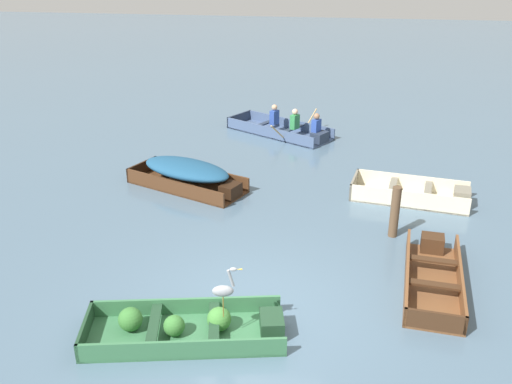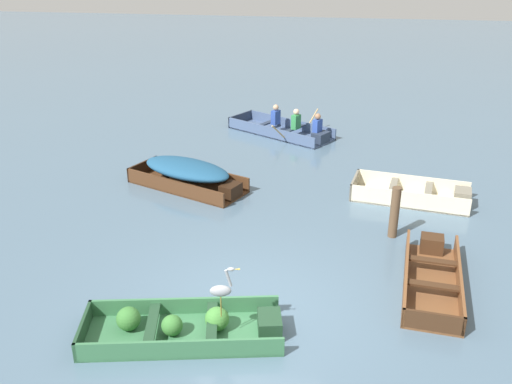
{
  "view_description": "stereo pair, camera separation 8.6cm",
  "coord_description": "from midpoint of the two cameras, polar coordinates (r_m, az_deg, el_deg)",
  "views": [
    {
      "loc": [
        1.25,
        -7.74,
        5.59
      ],
      "look_at": [
        -0.54,
        4.03,
        0.35
      ],
      "focal_mm": 40.0,
      "sensor_mm": 36.0,
      "label": 1
    },
    {
      "loc": [
        1.34,
        -7.72,
        5.59
      ],
      "look_at": [
        -0.54,
        4.03,
        0.35
      ],
      "focal_mm": 40.0,
      "sensor_mm": 36.0,
      "label": 2
    }
  ],
  "objects": [
    {
      "name": "ground_plane",
      "position": [
        9.63,
        -0.37,
        -11.73
      ],
      "size": [
        80.0,
        80.0,
        0.0
      ],
      "primitive_type": "plane",
      "color": "slate"
    },
    {
      "name": "dinghy_green_foreground",
      "position": [
        9.09,
        -6.79,
        -13.24
      ],
      "size": [
        3.22,
        1.71,
        0.42
      ],
      "color": "#387047",
      "rests_on": "ground"
    },
    {
      "name": "skiff_cream_near_moored",
      "position": [
        13.87,
        15.89,
        -0.28
      ],
      "size": [
        2.82,
        1.5,
        0.42
      ],
      "color": "beige",
      "rests_on": "ground"
    },
    {
      "name": "skiff_wooden_brown_mid_moored",
      "position": [
        10.75,
        17.4,
        -8.0
      ],
      "size": [
        1.25,
        2.87,
        0.36
      ],
      "color": "brown",
      "rests_on": "ground"
    },
    {
      "name": "skiff_dark_varnish_far_moored",
      "position": [
        14.08,
        -6.65,
        1.95
      ],
      "size": [
        3.16,
        2.18,
        0.68
      ],
      "color": "#4C2D19",
      "rests_on": "ground"
    },
    {
      "name": "rowboat_slate_blue_with_crew",
      "position": [
        17.99,
        3.2,
        6.3
      ],
      "size": [
        3.51,
        2.73,
        0.91
      ],
      "color": "#475B7F",
      "rests_on": "ground"
    },
    {
      "name": "heron_on_dinghy",
      "position": [
        8.55,
        -3.17,
        -9.7
      ],
      "size": [
        0.46,
        0.19,
        0.84
      ],
      "color": "olive",
      "rests_on": "dinghy_green_foreground"
    },
    {
      "name": "mooring_post",
      "position": [
        11.93,
        13.89,
        -1.99
      ],
      "size": [
        0.19,
        0.19,
        1.1
      ],
      "primitive_type": "cylinder",
      "color": "brown",
      "rests_on": "ground"
    }
  ]
}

